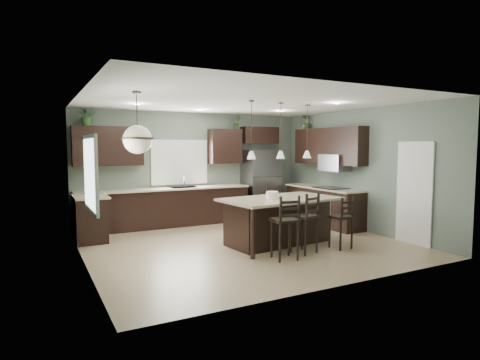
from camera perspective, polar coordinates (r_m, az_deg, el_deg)
name	(u,v)px	position (r m, az deg, el deg)	size (l,w,h in m)	color
ground	(245,244)	(8.10, 0.70, -9.08)	(6.00, 6.00, 0.00)	#9E8466
pantry_door	(414,193)	(8.65, 23.54, -1.73)	(0.04, 0.82, 2.04)	white
window_back	(180,162)	(10.22, -8.60, 2.53)	(1.35, 0.02, 1.00)	white
window_left	(90,174)	(6.18, -20.61, 0.85)	(0.02, 1.10, 1.00)	white
left_return_cabs	(90,219)	(8.81, -20.58, -5.27)	(0.60, 0.90, 0.90)	black
left_return_countertop	(90,197)	(8.75, -20.54, -2.23)	(0.66, 0.96, 0.04)	beige
back_lower_cabs	(166,208)	(9.92, -10.44, -3.95)	(4.20, 0.60, 0.90)	black
back_countertop	(166,189)	(9.84, -10.45, -1.26)	(4.20, 0.66, 0.04)	beige
sink_inset	(184,187)	(9.98, -7.98, -1.06)	(0.70, 0.45, 0.01)	gray
faucet	(184,182)	(9.94, -7.93, -0.24)	(0.02, 0.02, 0.28)	silver
back_upper_left	(108,146)	(9.63, -18.24, 4.59)	(1.55, 0.34, 0.90)	black
back_upper_right	(225,146)	(10.53, -2.14, 4.82)	(0.85, 0.34, 0.90)	black
fridge_header	(260,135)	(11.03, 2.81, 6.37)	(1.05, 0.34, 0.45)	black
right_lower_cabs	(323,207)	(10.22, 11.78, -3.71)	(0.60, 2.35, 0.90)	black
right_countertop	(323,188)	(10.15, 11.74, -1.10)	(0.66, 2.35, 0.04)	beige
cooktop	(330,188)	(9.94, 12.74, -1.09)	(0.58, 0.75, 0.02)	black
wall_oven_front	(321,209)	(9.82, 11.42, -4.05)	(0.01, 0.72, 0.60)	gray
right_upper_cabs	(329,146)	(10.20, 12.49, 4.71)	(0.34, 2.35, 0.90)	black
microwave	(334,163)	(9.96, 13.25, 2.40)	(0.40, 0.75, 0.40)	gray
refrigerator	(260,184)	(10.87, 2.93, -0.59)	(0.90, 0.74, 1.85)	gray
kitchen_island	(280,221)	(8.05, 5.71, -5.83)	(2.29, 1.30, 0.92)	black
serving_dish	(272,195)	(7.85, 4.61, -2.16)	(0.24, 0.24, 0.14)	white
bar_stool_left	(285,227)	(6.96, 6.38, -6.68)	(0.42, 0.42, 1.12)	black
bar_stool_center	(304,223)	(7.41, 9.08, -6.03)	(0.41, 0.41, 1.12)	black
bar_stool_right	(341,223)	(7.89, 14.15, -5.90)	(0.37, 0.37, 1.00)	black
pendant_left	(251,130)	(7.50, 1.64, 7.14)	(0.17, 0.17, 1.10)	silver
pendant_center	(281,131)	(7.92, 5.82, 6.99)	(0.17, 0.17, 1.10)	silver
pendant_right	(307,131)	(8.38, 9.55, 6.83)	(0.17, 0.17, 1.10)	white
chandelier	(137,123)	(6.54, -14.42, 7.89)	(0.49, 0.49, 0.98)	#F7F2CA
plant_back_left	(88,116)	(9.57, -20.87, 8.56)	(0.40, 0.35, 0.45)	#265023
plant_back_right	(237,122)	(10.67, -0.45, 8.21)	(0.20, 0.16, 0.36)	#304920
plant_right_wall	(305,122)	(10.92, 9.26, 8.11)	(0.21, 0.21, 0.38)	#2C481F
room_shell	(245,159)	(7.87, 0.71, 3.02)	(6.00, 6.00, 6.00)	#5C6A5D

